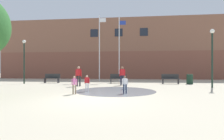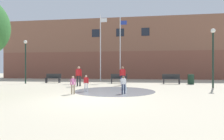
% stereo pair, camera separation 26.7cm
% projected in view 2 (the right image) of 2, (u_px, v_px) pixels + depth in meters
% --- Properties ---
extents(ground_plane, '(100.00, 100.00, 0.00)m').
position_uv_depth(ground_plane, '(89.00, 100.00, 7.70)').
color(ground_plane, '#BCB299').
extents(library_building, '(36.00, 6.05, 8.71)m').
position_uv_depth(library_building, '(122.00, 50.00, 27.49)').
color(library_building, brown).
rests_on(library_building, ground).
extents(splash_fountain, '(5.01, 5.01, 0.92)m').
position_uv_depth(splash_fountain, '(118.00, 88.00, 11.21)').
color(splash_fountain, gray).
rests_on(splash_fountain, ground).
extents(park_bench_under_left_flagpole, '(1.60, 0.44, 0.91)m').
position_uv_depth(park_bench_under_left_flagpole, '(53.00, 78.00, 17.70)').
color(park_bench_under_left_flagpole, '#28282D').
rests_on(park_bench_under_left_flagpole, ground).
extents(park_bench_under_right_flagpole, '(1.60, 0.44, 0.91)m').
position_uv_depth(park_bench_under_right_flagpole, '(119.00, 78.00, 16.85)').
color(park_bench_under_right_flagpole, '#28282D').
rests_on(park_bench_under_right_flagpole, ground).
extents(park_bench_near_trashcan, '(1.60, 0.44, 0.91)m').
position_uv_depth(park_bench_near_trashcan, '(171.00, 79.00, 16.25)').
color(park_bench_near_trashcan, '#28282D').
rests_on(park_bench_near_trashcan, ground).
extents(child_in_fountain, '(0.31, 0.24, 0.99)m').
position_uv_depth(child_in_fountain, '(123.00, 83.00, 9.64)').
color(child_in_fountain, '#1E233D').
rests_on(child_in_fountain, ground).
extents(adult_watching, '(0.50, 0.37, 1.59)m').
position_uv_depth(adult_watching, '(79.00, 75.00, 14.02)').
color(adult_watching, '#28282D').
rests_on(adult_watching, ground).
extents(child_with_pink_shirt, '(0.31, 0.20, 0.99)m').
position_uv_depth(child_with_pink_shirt, '(86.00, 82.00, 10.65)').
color(child_with_pink_shirt, silver).
rests_on(child_with_pink_shirt, ground).
extents(adult_near_bench, '(0.50, 0.34, 1.59)m').
position_uv_depth(adult_near_bench, '(123.00, 74.00, 14.84)').
color(adult_near_bench, '#1E233D').
rests_on(adult_near_bench, ground).
extents(child_running, '(0.31, 0.23, 0.99)m').
position_uv_depth(child_running, '(73.00, 83.00, 9.48)').
color(child_running, '#89755B').
rests_on(child_running, ground).
extents(flagpole_left, '(0.80, 0.10, 7.68)m').
position_uv_depth(flagpole_left, '(101.00, 46.00, 20.22)').
color(flagpole_left, silver).
rests_on(flagpole_left, ground).
extents(flagpole_right, '(0.80, 0.10, 7.31)m').
position_uv_depth(flagpole_right, '(120.00, 47.00, 19.93)').
color(flagpole_right, silver).
rests_on(flagpole_right, ground).
extents(lamp_post_left_lane, '(0.32, 0.32, 4.14)m').
position_uv_depth(lamp_post_left_lane, '(26.00, 55.00, 16.66)').
color(lamp_post_left_lane, '#192D23').
rests_on(lamp_post_left_lane, ground).
extents(lamp_post_right_lane, '(0.32, 0.32, 4.32)m').
position_uv_depth(lamp_post_right_lane, '(213.00, 50.00, 12.68)').
color(lamp_post_right_lane, '#192D23').
rests_on(lamp_post_right_lane, ground).
extents(trash_can, '(0.56, 0.56, 0.90)m').
position_uv_depth(trash_can, '(191.00, 79.00, 15.94)').
color(trash_can, '#193323').
rests_on(trash_can, ground).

